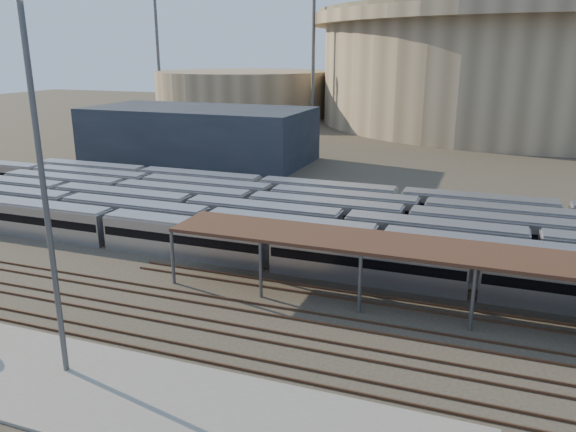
# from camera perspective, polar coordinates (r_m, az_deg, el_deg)

# --- Properties ---
(ground) EXTENTS (420.00, 420.00, 0.00)m
(ground) POSITION_cam_1_polar(r_m,az_deg,el_deg) (47.83, -4.01, -8.71)
(ground) COLOR #383026
(ground) RESTS_ON ground
(apron) EXTENTS (50.00, 9.00, 0.20)m
(apron) POSITION_cam_1_polar(r_m,az_deg,el_deg) (39.17, -20.51, -15.76)
(apron) COLOR gray
(apron) RESTS_ON ground
(subway_trains) EXTENTS (129.69, 23.90, 3.60)m
(subway_trains) POSITION_cam_1_polar(r_m,az_deg,el_deg) (62.47, 5.83, -0.86)
(subway_trains) COLOR #B8B8BD
(subway_trains) RESTS_ON ground
(inspection_shed) EXTENTS (60.30, 6.00, 5.30)m
(inspection_shed) POSITION_cam_1_polar(r_m,az_deg,el_deg) (46.13, 24.01, -4.43)
(inspection_shed) COLOR #535358
(inspection_shed) RESTS_ON ground
(empty_tracks) EXTENTS (170.00, 9.62, 0.18)m
(empty_tracks) POSITION_cam_1_polar(r_m,az_deg,el_deg) (43.77, -6.75, -11.18)
(empty_tracks) COLOR #4C3323
(empty_tracks) RESTS_ON ground
(stadium) EXTENTS (124.00, 124.00, 32.50)m
(stadium) POSITION_cam_1_polar(r_m,az_deg,el_deg) (179.51, 23.25, 13.96)
(stadium) COLOR gray
(stadium) RESTS_ON ground
(secondary_arena) EXTENTS (56.00, 56.00, 14.00)m
(secondary_arena) POSITION_cam_1_polar(r_m,az_deg,el_deg) (186.95, -4.52, 12.34)
(secondary_arena) COLOR gray
(secondary_arena) RESTS_ON ground
(service_building) EXTENTS (42.00, 20.00, 10.00)m
(service_building) POSITION_cam_1_polar(r_m,az_deg,el_deg) (109.33, -9.05, 8.22)
(service_building) COLOR #1E232D
(service_building) RESTS_ON ground
(floodlight_0) EXTENTS (4.00, 1.00, 38.40)m
(floodlight_0) POSITION_cam_1_polar(r_m,az_deg,el_deg) (156.89, 2.58, 16.58)
(floodlight_0) COLOR #535358
(floodlight_0) RESTS_ON ground
(floodlight_1) EXTENTS (4.00, 1.00, 38.40)m
(floodlight_1) POSITION_cam_1_polar(r_m,az_deg,el_deg) (189.78, -13.10, 16.17)
(floodlight_1) COLOR #535358
(floodlight_1) RESTS_ON ground
(floodlight_3) EXTENTS (4.00, 1.00, 38.40)m
(floodlight_3) POSITION_cam_1_polar(r_m,az_deg,el_deg) (201.30, 12.82, 16.18)
(floodlight_3) COLOR #535358
(floodlight_3) RESTS_ON ground
(yard_light_pole) EXTENTS (0.81, 0.36, 22.96)m
(yard_light_pole) POSITION_cam_1_polar(r_m,az_deg,el_deg) (36.60, -23.46, 1.58)
(yard_light_pole) COLOR #535358
(yard_light_pole) RESTS_ON apron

